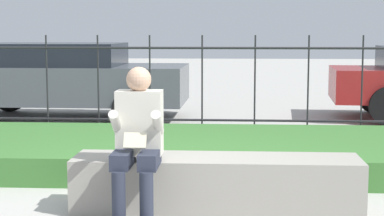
# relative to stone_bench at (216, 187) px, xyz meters

# --- Properties ---
(ground_plane) EXTENTS (60.00, 60.00, 0.00)m
(ground_plane) POSITION_rel_stone_bench_xyz_m (-0.29, 0.00, -0.21)
(ground_plane) COLOR #B2AFA8
(stone_bench) EXTENTS (2.50, 0.57, 0.48)m
(stone_bench) POSITION_rel_stone_bench_xyz_m (0.00, 0.00, 0.00)
(stone_bench) COLOR gray
(stone_bench) RESTS_ON ground_plane
(person_seated_reader) EXTENTS (0.42, 0.73, 1.28)m
(person_seated_reader) POSITION_rel_stone_bench_xyz_m (-0.64, -0.32, 0.49)
(person_seated_reader) COLOR black
(person_seated_reader) RESTS_ON ground_plane
(grass_berm) EXTENTS (10.21, 2.50, 0.30)m
(grass_berm) POSITION_rel_stone_bench_xyz_m (-0.29, 1.95, -0.06)
(grass_berm) COLOR #3D7533
(grass_berm) RESTS_ON ground_plane
(iron_fence) EXTENTS (8.21, 0.03, 1.51)m
(iron_fence) POSITION_rel_stone_bench_xyz_m (-0.29, 3.56, 0.58)
(iron_fence) COLOR #232326
(iron_fence) RESTS_ON ground_plane
(car_parked_left) EXTENTS (4.35, 2.05, 1.35)m
(car_parked_left) POSITION_rel_stone_bench_xyz_m (-2.90, 5.78, 0.51)
(car_parked_left) COLOR #4C5156
(car_parked_left) RESTS_ON ground_plane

